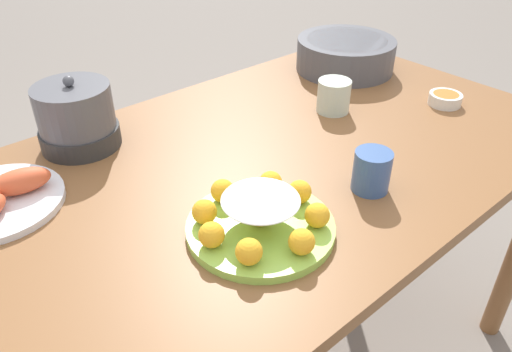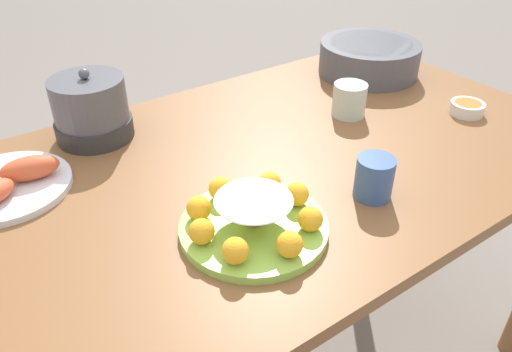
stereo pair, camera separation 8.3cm
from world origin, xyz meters
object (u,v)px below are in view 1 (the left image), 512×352
Objects in this scene: cake_plate at (260,219)px; cup_near at (372,171)px; dining_table at (253,198)px; serving_bowl at (345,53)px; warming_pot at (77,117)px; sauce_bowl at (445,99)px; cup_far at (334,96)px.

cup_near is at bearing -10.32° from cake_plate.
serving_bowl reaches higher than dining_table.
warming_pot is at bearing 173.58° from serving_bowl.
cup_near is at bearing -64.48° from dining_table.
cup_near is (-0.45, -0.45, -0.01)m from serving_bowl.
cake_plate is 1.50× the size of warming_pot.
cup_near is at bearing -56.52° from warming_pot.
cake_plate is 0.26m from cup_near.
serving_bowl reaches higher than cake_plate.
dining_table is 5.81× the size of cake_plate.
warming_pot reaches higher than cup_near.
cup_near reaches higher than sauce_bowl.
cake_plate reaches higher than dining_table.
cake_plate is at bearing -149.91° from serving_bowl.
cup_near is 0.65m from warming_pot.
cake_plate is at bearing -174.48° from sauce_bowl.
cup_far is (-0.25, 0.17, 0.03)m from sauce_bowl.
cake_plate is at bearing -127.19° from dining_table.
sauce_bowl is 1.01× the size of cup_far.
warming_pot is at bearing 128.61° from dining_table.
serving_bowl is at bearing 21.48° from dining_table.
warming_pot reaches higher than serving_bowl.
cup_near is 0.35m from cup_far.
serving_bowl is 0.29m from cup_far.
cup_near is 1.00× the size of cup_far.
sauce_bowl reaches higher than dining_table.
cup_far is (-0.24, -0.17, -0.01)m from serving_bowl.
cup_near is (0.25, -0.05, 0.02)m from cake_plate.
dining_table is at bearing -51.39° from warming_pot.
dining_table is 0.35m from cup_far.
warming_pot is (-0.82, 0.43, 0.05)m from sauce_bowl.
dining_table is at bearing 168.45° from sauce_bowl.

